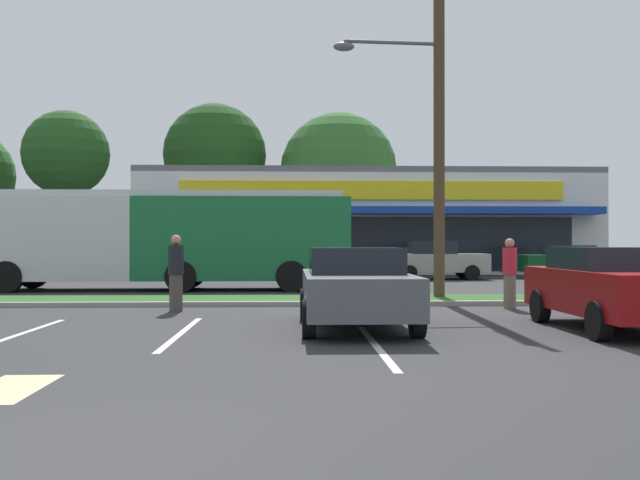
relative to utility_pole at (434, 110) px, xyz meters
The scene contains 19 objects.
ground_plane 16.23m from the utility_pole, 112.05° to the right, with size 240.00×240.00×0.00m, color #2D2D30.
grass_median 7.71m from the utility_pole, behind, with size 56.00×2.20×0.12m, color #2D5B23.
curb_lip 7.84m from the utility_pole, 165.64° to the right, with size 56.00×0.24×0.12m, color #99968C.
parking_stripe_0 12.08m from the utility_pole, 140.90° to the right, with size 0.12×4.80×0.01m, color silver.
parking_stripe_1 10.22m from the utility_pole, 130.61° to the right, with size 0.12×4.80×0.01m, color silver.
parking_stripe_2 10.14m from the utility_pole, 106.92° to the right, with size 0.12×4.80×0.01m, color silver.
lot_arrow 14.34m from the utility_pole, 120.85° to the right, with size 0.70×1.60×0.01m, color beige.
storefront_building 21.47m from the utility_pole, 89.70° to the left, with size 23.41×12.51×5.33m.
tree_left 34.56m from the utility_pole, 122.86° to the left, with size 5.63×5.63×10.28m.
tree_mid_left 33.07m from the utility_pole, 106.24° to the left, with size 7.18×7.18×11.31m.
tree_mid 30.94m from the utility_pole, 91.07° to the left, with size 8.11×8.11×10.60m.
utility_pole is the anchor object (origin of this frame).
city_bus 10.20m from the utility_pole, 149.69° to the left, with size 12.78×2.74×3.25m.
car_1 12.54m from the utility_pole, 78.46° to the left, with size 4.25×1.90×1.64m.
car_3 7.98m from the utility_pole, 113.47° to the right, with size 2.01×4.47×1.48m.
car_4 8.17m from the utility_pole, 74.14° to the right, with size 1.87×4.41×1.49m.
car_5 14.74m from the utility_pole, 54.31° to the left, with size 4.39×1.85×1.46m.
pedestrian_near_bench 8.23m from the utility_pole, 156.80° to the right, with size 0.35×0.35×1.75m.
pedestrian_mid 5.09m from the utility_pole, 59.60° to the right, with size 0.34×0.34×1.67m.
Camera 1 is at (1.95, -5.15, 1.57)m, focal length 40.77 mm.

